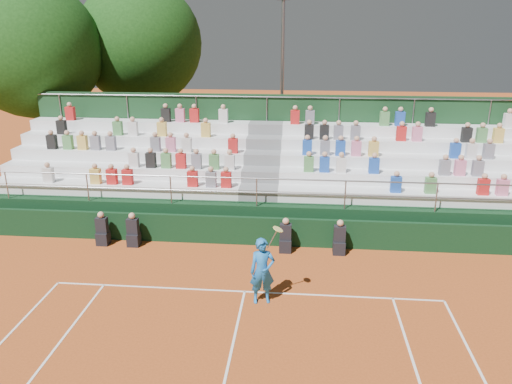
# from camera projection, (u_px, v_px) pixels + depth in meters

# --- Properties ---
(ground) EXTENTS (90.00, 90.00, 0.00)m
(ground) POSITION_uv_depth(u_px,v_px,m) (245.00, 292.00, 14.09)
(ground) COLOR #AD4C1C
(ground) RESTS_ON ground
(courtside_wall) EXTENTS (20.00, 0.15, 1.00)m
(courtside_wall) POSITION_uv_depth(u_px,v_px,m) (255.00, 231.00, 16.94)
(courtside_wall) COLOR black
(courtside_wall) RESTS_ON ground
(line_officials) EXTENTS (8.39, 0.40, 1.19)m
(line_officials) POSITION_uv_depth(u_px,v_px,m) (213.00, 235.00, 16.65)
(line_officials) COLOR black
(line_officials) RESTS_ON ground
(grandstand) EXTENTS (20.00, 5.20, 4.40)m
(grandstand) POSITION_uv_depth(u_px,v_px,m) (263.00, 186.00, 19.81)
(grandstand) COLOR black
(grandstand) RESTS_ON ground
(tennis_player) EXTENTS (0.91, 0.58, 2.22)m
(tennis_player) POSITION_uv_depth(u_px,v_px,m) (262.00, 271.00, 13.30)
(tennis_player) COLOR blue
(tennis_player) RESTS_ON ground
(tree_west) EXTENTS (6.40, 6.40, 9.25)m
(tree_west) POSITION_uv_depth(u_px,v_px,m) (32.00, 49.00, 23.28)
(tree_west) COLOR #392314
(tree_west) RESTS_ON ground
(tree_east) EXTENTS (6.50, 6.50, 9.45)m
(tree_east) POSITION_uv_depth(u_px,v_px,m) (140.00, 43.00, 26.29)
(tree_east) COLOR #392314
(tree_east) RESTS_ON ground
(floodlight_mast) EXTENTS (0.60, 0.25, 8.59)m
(floodlight_mast) POSITION_uv_depth(u_px,v_px,m) (282.00, 71.00, 24.54)
(floodlight_mast) COLOR gray
(floodlight_mast) RESTS_ON ground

